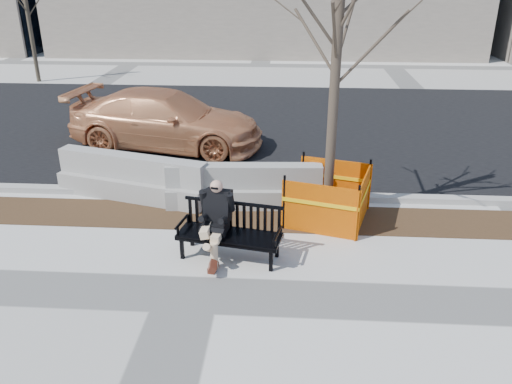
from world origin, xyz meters
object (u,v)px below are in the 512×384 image
jersey_barrier_right (244,205)px  seated_man (217,254)px  tree_fence (326,219)px  bench (230,257)px  sedan (168,146)px  jersey_barrier_left (135,197)px

jersey_barrier_right → seated_man: bearing=-102.1°
tree_fence → jersey_barrier_right: tree_fence is taller
bench → sedan: bearing=123.2°
seated_man → jersey_barrier_left: size_ratio=0.40×
jersey_barrier_left → jersey_barrier_right: (2.35, -0.25, 0.00)m
jersey_barrier_right → jersey_barrier_left: bearing=170.5°
seated_man → sedan: sedan is taller
tree_fence → jersey_barrier_right: (-1.64, 0.51, 0.00)m
seated_man → jersey_barrier_right: seated_man is taller
sedan → tree_fence: bearing=-125.8°
seated_man → sedan: size_ratio=0.26×
bench → jersey_barrier_right: bearing=99.1°
bench → tree_fence: 2.30m
tree_fence → jersey_barrier_left: size_ratio=1.62×
tree_fence → jersey_barrier_right: bearing=162.8°
seated_man → jersey_barrier_right: (0.30, 1.96, 0.00)m
jersey_barrier_left → tree_fence: bearing=4.9°
jersey_barrier_right → bench: bearing=-95.3°
sedan → jersey_barrier_right: bearing=-136.7°
bench → tree_fence: tree_fence is taller
jersey_barrier_left → sedan: bearing=105.8°
jersey_barrier_left → jersey_barrier_right: bearing=9.5°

